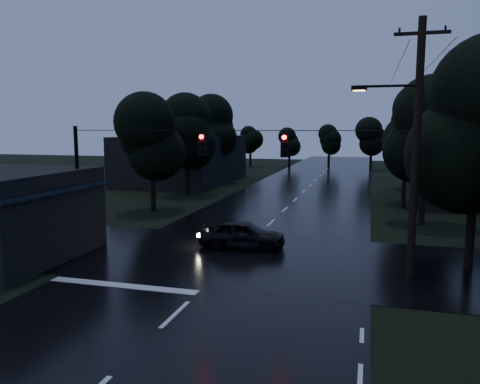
% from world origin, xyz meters
% --- Properties ---
extents(main_road, '(12.00, 120.00, 0.02)m').
position_xyz_m(main_road, '(0.00, 30.00, 0.00)').
color(main_road, black).
rests_on(main_road, ground).
extents(cross_street, '(60.00, 9.00, 0.02)m').
position_xyz_m(cross_street, '(0.00, 12.00, 0.00)').
color(cross_street, black).
rests_on(cross_street, ground).
extents(building_far_right, '(10.00, 14.00, 4.40)m').
position_xyz_m(building_far_right, '(14.00, 34.00, 2.20)').
color(building_far_right, black).
rests_on(building_far_right, ground).
extents(building_far_left, '(10.00, 16.00, 5.00)m').
position_xyz_m(building_far_left, '(-14.00, 40.00, 2.50)').
color(building_far_left, black).
rests_on(building_far_left, ground).
extents(utility_pole_main, '(3.50, 0.30, 10.00)m').
position_xyz_m(utility_pole_main, '(7.41, 11.00, 5.26)').
color(utility_pole_main, black).
rests_on(utility_pole_main, ground).
extents(utility_pole_far, '(2.00, 0.30, 7.50)m').
position_xyz_m(utility_pole_far, '(8.30, 28.00, 3.88)').
color(utility_pole_far, black).
rests_on(utility_pole_far, ground).
extents(anchor_pole_left, '(0.18, 0.18, 6.00)m').
position_xyz_m(anchor_pole_left, '(-7.50, 11.00, 3.00)').
color(anchor_pole_left, black).
rests_on(anchor_pole_left, ground).
extents(span_signals, '(15.00, 0.37, 1.12)m').
position_xyz_m(span_signals, '(0.56, 10.99, 5.24)').
color(span_signals, black).
rests_on(span_signals, ground).
extents(tree_corner_near, '(4.48, 4.48, 9.44)m').
position_xyz_m(tree_corner_near, '(10.00, 13.00, 5.99)').
color(tree_corner_near, black).
rests_on(tree_corner_near, ground).
extents(tree_left_a, '(3.92, 3.92, 8.26)m').
position_xyz_m(tree_left_a, '(-9.00, 22.00, 5.24)').
color(tree_left_a, black).
rests_on(tree_left_a, ground).
extents(tree_left_b, '(4.20, 4.20, 8.85)m').
position_xyz_m(tree_left_b, '(-9.60, 30.00, 5.62)').
color(tree_left_b, black).
rests_on(tree_left_b, ground).
extents(tree_left_c, '(4.48, 4.48, 9.44)m').
position_xyz_m(tree_left_c, '(-10.20, 40.00, 5.99)').
color(tree_left_c, black).
rests_on(tree_left_c, ground).
extents(tree_right_a, '(4.20, 4.20, 8.85)m').
position_xyz_m(tree_right_a, '(9.00, 22.00, 5.62)').
color(tree_right_a, black).
rests_on(tree_right_a, ground).
extents(tree_right_b, '(4.48, 4.48, 9.44)m').
position_xyz_m(tree_right_b, '(9.60, 30.00, 5.99)').
color(tree_right_b, black).
rests_on(tree_right_b, ground).
extents(tree_right_c, '(4.76, 4.76, 10.03)m').
position_xyz_m(tree_right_c, '(10.20, 40.00, 6.37)').
color(tree_right_c, black).
rests_on(tree_right_c, ground).
extents(car, '(4.33, 2.03, 1.43)m').
position_xyz_m(car, '(-0.11, 13.59, 0.72)').
color(car, black).
rests_on(car, ground).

